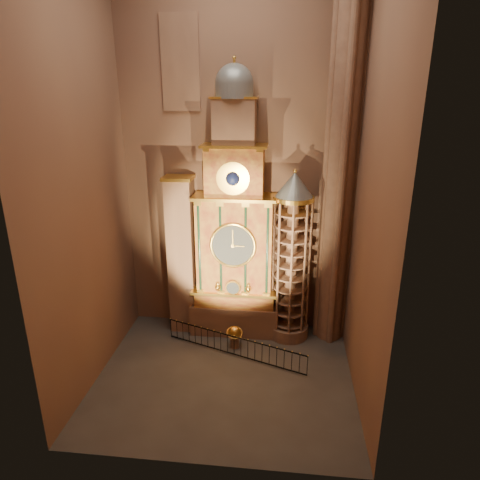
# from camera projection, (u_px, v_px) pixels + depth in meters

# --- Properties ---
(floor) EXTENTS (14.00, 14.00, 0.00)m
(floor) POSITION_uv_depth(u_px,v_px,m) (225.00, 376.00, 23.77)
(floor) COLOR #383330
(floor) RESTS_ON ground
(wall_back) EXTENTS (22.00, 0.00, 22.00)m
(wall_back) POSITION_uv_depth(u_px,v_px,m) (237.00, 161.00, 25.79)
(wall_back) COLOR #8F684D
(wall_back) RESTS_ON floor
(wall_left) EXTENTS (0.00, 22.00, 22.00)m
(wall_left) POSITION_uv_depth(u_px,v_px,m) (80.00, 178.00, 20.87)
(wall_left) COLOR #8F684D
(wall_left) RESTS_ON floor
(wall_right) EXTENTS (0.00, 22.00, 22.00)m
(wall_right) POSITION_uv_depth(u_px,v_px,m) (374.00, 184.00, 19.44)
(wall_right) COLOR #8F684D
(wall_right) RESTS_ON floor
(astronomical_clock) EXTENTS (5.60, 2.41, 16.70)m
(astronomical_clock) POSITION_uv_depth(u_px,v_px,m) (235.00, 234.00, 26.23)
(astronomical_clock) COLOR #8C634C
(astronomical_clock) RESTS_ON floor
(portrait_tower) EXTENTS (1.80, 1.60, 10.20)m
(portrait_tower) POSITION_uv_depth(u_px,v_px,m) (182.00, 255.00, 27.10)
(portrait_tower) COLOR #8C634C
(portrait_tower) RESTS_ON floor
(stair_turret) EXTENTS (2.50, 2.50, 10.80)m
(stair_turret) POSITION_uv_depth(u_px,v_px,m) (291.00, 260.00, 26.09)
(stair_turret) COLOR #8C634C
(stair_turret) RESTS_ON floor
(gothic_pier) EXTENTS (2.04, 2.04, 22.00)m
(gothic_pier) POSITION_uv_depth(u_px,v_px,m) (341.00, 166.00, 24.22)
(gothic_pier) COLOR #8C634C
(gothic_pier) RESTS_ON floor
(stained_glass_window) EXTENTS (2.20, 0.14, 5.20)m
(stained_glass_window) POSITION_uv_depth(u_px,v_px,m) (180.00, 63.00, 24.23)
(stained_glass_window) COLOR navy
(stained_glass_window) RESTS_ON wall_back
(celestial_globe) EXTENTS (1.14, 1.10, 1.41)m
(celestial_globe) POSITION_uv_depth(u_px,v_px,m) (235.00, 335.00, 26.22)
(celestial_globe) COLOR #8C634C
(celestial_globe) RESTS_ON floor
(iron_railing) EXTENTS (8.52, 3.17, 1.27)m
(iron_railing) POSITION_uv_depth(u_px,v_px,m) (234.00, 346.00, 25.38)
(iron_railing) COLOR black
(iron_railing) RESTS_ON floor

